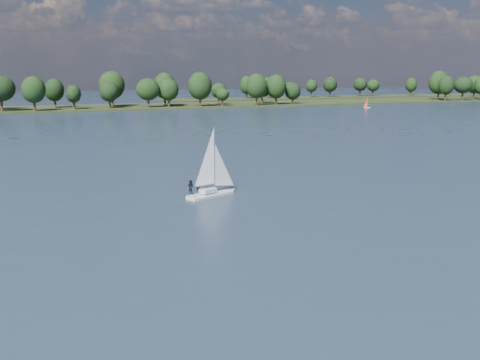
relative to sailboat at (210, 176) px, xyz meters
name	(u,v)px	position (x,y,z in m)	size (l,w,h in m)	color
ground	(119,139)	(0.04, 62.78, -2.47)	(700.00, 700.00, 0.00)	#233342
far_shore	(72,109)	(0.04, 174.78, -2.47)	(660.00, 40.00, 1.50)	black
far_shore_back	(336,98)	(160.04, 222.78, -2.47)	(220.00, 30.00, 1.40)	black
sailboat	(210,176)	(0.00, 0.00, 0.00)	(6.92, 4.27, 8.83)	silver
dinghy_orange	(367,105)	(119.80, 134.58, -1.44)	(2.86, 2.36, 4.34)	white
treeline	(57,90)	(-5.72, 170.98, 5.55)	(563.18, 73.84, 17.78)	black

